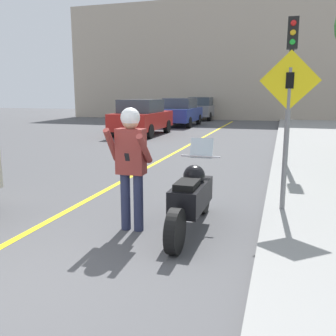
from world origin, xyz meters
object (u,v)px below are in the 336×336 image
object	(u,v)px
traffic_light	(291,64)
parked_car_red	(142,117)
motorcycle	(192,197)
parked_car_grey	(202,108)
person_biker	(131,156)
crossing_sign	(288,116)
parked_car_blue	(181,112)

from	to	relation	value
traffic_light	parked_car_red	distance (m)	9.41
motorcycle	parked_car_grey	xyz separation A→B (m)	(-4.69, 22.84, 0.36)
motorcycle	person_biker	size ratio (longest dim) A/B	1.28
person_biker	crossing_sign	bearing A→B (deg)	32.09
parked_car_blue	motorcycle	bearing A→B (deg)	-74.39
traffic_light	person_biker	bearing A→B (deg)	-111.69
crossing_sign	traffic_light	xyz separation A→B (m)	(0.04, 4.05, 1.06)
crossing_sign	motorcycle	bearing A→B (deg)	-140.16
motorcycle	parked_car_blue	world-z (taller)	parked_car_blue
motorcycle	person_biker	distance (m)	1.05
parked_car_red	parked_car_blue	bearing A→B (deg)	85.43
crossing_sign	traffic_light	distance (m)	4.19
crossing_sign	parked_car_blue	distance (m)	17.15
crossing_sign	parked_car_red	size ratio (longest dim) A/B	0.59
motorcycle	traffic_light	size ratio (longest dim) A/B	0.62
motorcycle	parked_car_blue	distance (m)	17.74
person_biker	traffic_light	xyz separation A→B (m)	(2.13, 5.36, 1.59)
parked_car_red	traffic_light	bearing A→B (deg)	-45.05
crossing_sign	parked_car_blue	world-z (taller)	crossing_sign
motorcycle	crossing_sign	distance (m)	1.99
parked_car_red	person_biker	bearing A→B (deg)	-69.76
motorcycle	crossing_sign	world-z (taller)	crossing_sign
crossing_sign	parked_car_grey	size ratio (longest dim) A/B	0.59
parked_car_red	parked_car_grey	size ratio (longest dim) A/B	1.00
person_biker	parked_car_grey	world-z (taller)	person_biker
parked_car_grey	parked_car_red	bearing A→B (deg)	-92.68
parked_car_blue	parked_car_grey	xyz separation A→B (m)	(0.09, 5.75, 0.00)
traffic_light	crossing_sign	bearing A→B (deg)	-90.63
person_biker	crossing_sign	distance (m)	2.52
motorcycle	person_biker	world-z (taller)	person_biker
motorcycle	parked_car_blue	size ratio (longest dim) A/B	0.54
person_biker	parked_car_blue	size ratio (longest dim) A/B	0.42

